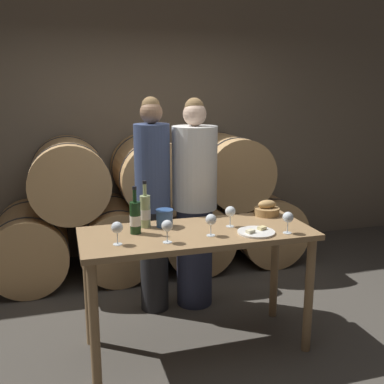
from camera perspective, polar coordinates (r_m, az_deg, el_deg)
name	(u,v)px	position (r m, az deg, el deg)	size (l,w,h in m)	color
ground_plane	(197,346)	(3.53, 0.64, -19.00)	(10.00, 10.00, 0.00)	#4C473F
stone_wall_back	(140,113)	(5.13, -6.65, 9.93)	(10.00, 0.12, 3.20)	#7F705B
barrel_stack	(152,208)	(4.70, -5.08, -2.08)	(3.20, 0.95, 1.40)	tan
tasting_table	(197,249)	(3.19, 0.68, -7.22)	(1.62, 0.66, 0.90)	#99754C
person_left	(153,204)	(3.73, -4.98, -1.48)	(0.29, 0.29, 1.81)	#232326
person_right	(195,204)	(3.82, 0.33, -1.54)	(0.38, 0.38, 1.80)	#2D334C
wine_bottle_red	(135,217)	(3.08, -7.22, -3.22)	(0.08, 0.08, 0.33)	#193819
wine_bottle_white	(145,211)	(3.22, -5.96, -2.43)	(0.08, 0.08, 0.34)	#ADBC7F
blue_crock	(165,217)	(3.23, -3.51, -3.23)	(0.13, 0.13, 0.13)	#335693
bread_basket	(267,209)	(3.57, 9.48, -2.19)	(0.20, 0.20, 0.12)	#A87F4C
cheese_plate	(256,232)	(3.13, 8.15, -5.04)	(0.26, 0.26, 0.04)	white
wine_glass_far_left	(117,228)	(2.88, -9.50, -4.55)	(0.07, 0.07, 0.15)	white
wine_glass_left	(167,226)	(2.89, -3.18, -4.37)	(0.07, 0.07, 0.15)	white
wine_glass_center	(211,220)	(3.02, 2.43, -3.59)	(0.07, 0.07, 0.15)	white
wine_glass_right	(230,212)	(3.22, 4.89, -2.54)	(0.07, 0.07, 0.15)	white
wine_glass_far_right	(288,218)	(3.13, 12.09, -3.22)	(0.07, 0.07, 0.15)	white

